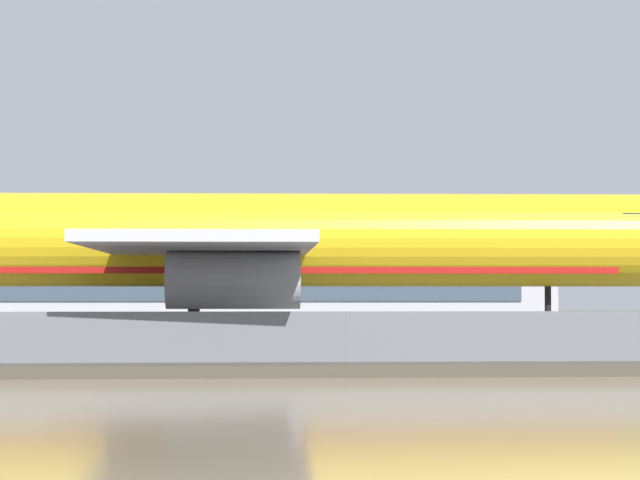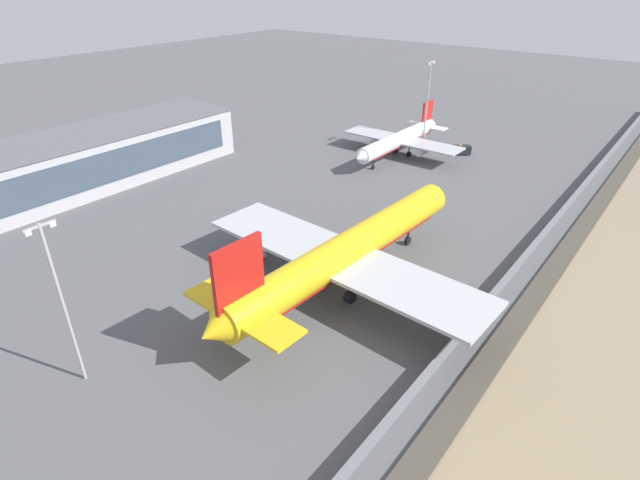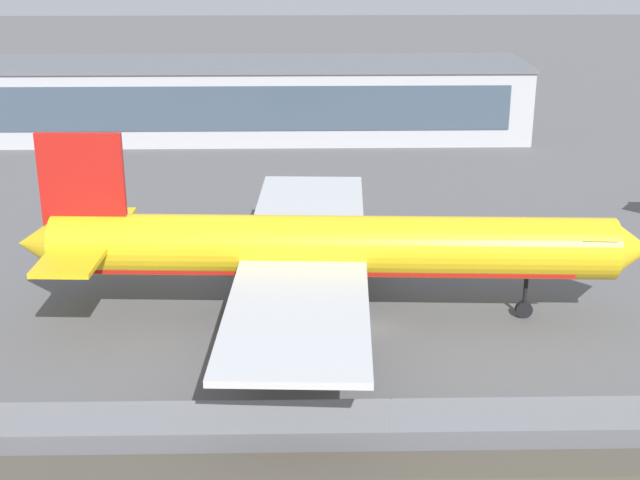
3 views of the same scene
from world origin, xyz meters
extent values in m
plane|color=#565659|center=(0.00, 0.00, 0.00)|extent=(500.00, 500.00, 0.00)
cube|color=#474238|center=(0.00, -20.50, 0.25)|extent=(320.00, 3.00, 0.50)
cube|color=slate|center=(0.00, -16.00, 1.28)|extent=(280.00, 0.08, 2.55)
cylinder|color=slate|center=(0.00, -16.00, 1.28)|extent=(0.10, 0.10, 2.55)
cylinder|color=yellow|center=(-3.23, 2.65, 6.33)|extent=(47.12, 7.40, 5.17)
cube|color=#232D3D|center=(18.34, 1.62, 6.98)|extent=(3.05, 4.52, 1.55)
cube|color=red|center=(-3.23, 2.65, 4.91)|extent=(40.04, 6.03, 0.93)
cube|color=#B7BABF|center=(-5.03, 14.01, 5.69)|extent=(11.39, 22.99, 0.52)
cube|color=#B7BABF|center=(-6.11, -8.49, 5.69)|extent=(11.39, 22.99, 0.52)
cylinder|color=#B7BABF|center=(-3.71, 12.15, 4.01)|extent=(6.70, 3.15, 2.84)
cylinder|color=#B7BABF|center=(-4.62, -6.75, 4.01)|extent=(6.70, 3.15, 2.84)
cylinder|color=black|center=(13.18, 1.87, 2.24)|extent=(0.36, 0.36, 3.02)
cylinder|color=black|center=(13.18, 1.87, 0.72)|extent=(1.47, 0.64, 1.45)
cylinder|color=black|center=(-6.38, 5.52, 2.24)|extent=(0.41, 0.41, 3.02)
cylinder|color=black|center=(-6.38, 5.52, 0.72)|extent=(1.72, 1.24, 1.66)
cylinder|color=black|center=(-6.64, 0.10, 2.24)|extent=(0.41, 0.41, 3.02)
cylinder|color=black|center=(-6.64, 0.10, 0.72)|extent=(1.72, 1.24, 1.66)
cube|color=white|center=(-6.68, 18.98, 0.75)|extent=(3.51, 2.39, 1.11)
cube|color=#283847|center=(-7.06, 19.09, 1.55)|extent=(1.42, 1.53, 0.50)
cylinder|color=black|center=(-7.81, 18.59, 0.35)|extent=(0.73, 0.40, 0.70)
cylinder|color=black|center=(-7.45, 19.90, 0.35)|extent=(0.73, 0.40, 0.70)
cylinder|color=black|center=(-5.90, 18.06, 0.35)|extent=(0.73, 0.40, 0.70)
cylinder|color=black|center=(-5.54, 19.38, 0.35)|extent=(0.73, 0.40, 0.70)
cube|color=#B2B2B7|center=(-16.89, 70.13, 5.45)|extent=(90.70, 17.62, 10.91)
cube|color=#3D4C5B|center=(-16.89, 61.23, 6.00)|extent=(83.45, 0.16, 6.54)
cube|color=#5B5E63|center=(-16.89, 70.13, 11.16)|extent=(91.30, 18.22, 0.50)
camera|label=1|loc=(-6.74, -81.18, 3.23)|focal=85.00mm
camera|label=2|loc=(-55.24, -32.57, 42.07)|focal=28.00mm
camera|label=3|loc=(-5.74, -67.21, 32.34)|focal=50.00mm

